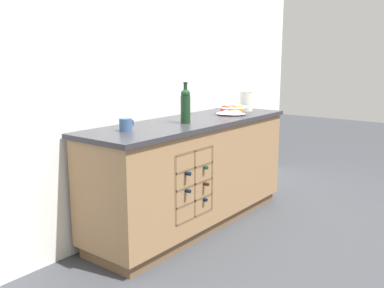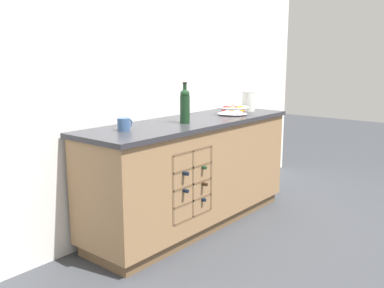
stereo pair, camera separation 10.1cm
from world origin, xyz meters
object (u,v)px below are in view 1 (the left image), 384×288
white_pitcher (247,101)px  ceramic_mug (126,125)px  fruit_bowl (231,109)px  standing_wine_bottle (185,105)px

white_pitcher → ceramic_mug: size_ratio=1.52×
fruit_bowl → white_pitcher: size_ratio=1.52×
standing_wine_bottle → fruit_bowl: bearing=-0.2°
ceramic_mug → standing_wine_bottle: standing_wine_bottle is taller
white_pitcher → ceramic_mug: white_pitcher is taller
ceramic_mug → standing_wine_bottle: 0.55m
white_pitcher → ceramic_mug: bearing=177.1°
white_pitcher → standing_wine_bottle: (-0.95, -0.02, 0.04)m
white_pitcher → standing_wine_bottle: 0.95m
ceramic_mug → fruit_bowl: bearing=-5.0°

